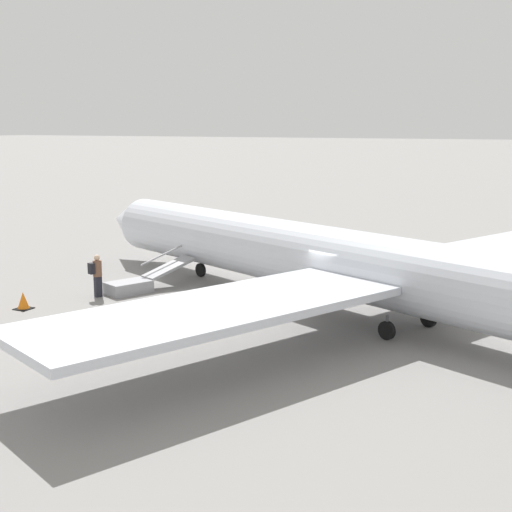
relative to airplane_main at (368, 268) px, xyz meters
The scene contains 5 objects.
ground_plane 2.19m from the airplane_main, 23.80° to the right, with size 600.00×600.00×0.00m, color gray.
airplane_main is the anchor object (origin of this frame).
boarding_stairs 10.18m from the airplane_main, ahead, with size 2.54×4.08×1.66m.
passenger 11.07m from the airplane_main, ahead, with size 0.45×0.57×1.74m.
traffic_cone_near_stairs 13.02m from the airplane_main, 17.80° to the left, with size 0.60×0.60×0.66m.
Camera 1 is at (-7.93, 24.15, 6.96)m, focal length 50.00 mm.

